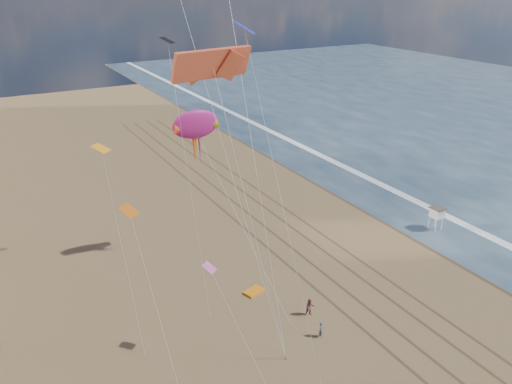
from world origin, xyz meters
TOP-DOWN VIEW (x-y plane):
  - wet_sand at (19.00, 40.00)m, footprint 260.00×260.00m
  - foam at (23.20, 40.00)m, footprint 260.00×260.00m
  - tracks at (2.55, 30.00)m, footprint 7.68×120.00m
  - lifeguard_stand at (19.00, 24.33)m, footprint 1.60×1.60m
  - grounded_kite at (-6.81, 23.64)m, footprint 2.23×1.76m
  - show_kite at (-8.22, 32.96)m, footprint 4.72×8.26m
  - kite_flyer_a at (-5.00, 15.08)m, footprint 0.64×0.63m
  - kite_flyer_b at (-4.13, 17.98)m, footprint 1.01×0.87m
  - small_kites at (-14.88, 21.68)m, footprint 9.95×15.50m

SIDE VIEW (x-z plane):
  - wet_sand at x=19.00m, z-range 0.00..0.00m
  - foam at x=23.20m, z-range 0.00..0.00m
  - tracks at x=2.55m, z-range 0.00..0.01m
  - grounded_kite at x=-6.81m, z-range 0.00..0.22m
  - kite_flyer_a at x=-5.00m, z-range 0.00..1.49m
  - kite_flyer_b at x=-4.13m, z-range 0.00..1.79m
  - lifeguard_stand at x=19.00m, z-range 0.78..3.68m
  - show_kite at x=-8.22m, z-range 4.43..25.24m
  - small_kites at x=-14.88m, z-range 9.76..27.97m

